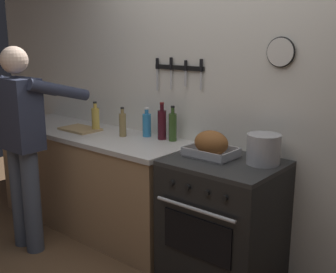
{
  "coord_description": "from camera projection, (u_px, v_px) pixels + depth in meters",
  "views": [
    {
      "loc": [
        1.68,
        -1.36,
        1.73
      ],
      "look_at": [
        -0.17,
        0.85,
        1.04
      ],
      "focal_mm": 44.77,
      "sensor_mm": 36.0,
      "label": 1
    }
  ],
  "objects": [
    {
      "name": "bottle_olive_oil",
      "position": [
        173.0,
        126.0,
        3.39
      ],
      "size": [
        0.06,
        0.06,
        0.29
      ],
      "color": "#385623",
      "rests_on": "counter_block"
    },
    {
      "name": "bottle_vinegar",
      "position": [
        123.0,
        124.0,
        3.55
      ],
      "size": [
        0.06,
        0.06,
        0.25
      ],
      "color": "#997F4C",
      "rests_on": "counter_block"
    },
    {
      "name": "wall_back",
      "position": [
        227.0,
        95.0,
        3.18
      ],
      "size": [
        6.0,
        0.13,
        2.6
      ],
      "color": "white",
      "rests_on": "ground"
    },
    {
      "name": "stove",
      "position": [
        223.0,
        222.0,
        2.97
      ],
      "size": [
        0.76,
        0.67,
        0.9
      ],
      "color": "black",
      "rests_on": "ground"
    },
    {
      "name": "bottle_cooking_oil",
      "position": [
        96.0,
        119.0,
        3.75
      ],
      "size": [
        0.07,
        0.07,
        0.27
      ],
      "color": "gold",
      "rests_on": "counter_block"
    },
    {
      "name": "counter_block",
      "position": [
        92.0,
        179.0,
        3.85
      ],
      "size": [
        2.03,
        0.65,
        0.9
      ],
      "color": "tan",
      "rests_on": "ground"
    },
    {
      "name": "bottle_wine_red",
      "position": [
        162.0,
        124.0,
        3.44
      ],
      "size": [
        0.07,
        0.07,
        0.31
      ],
      "color": "#47141E",
      "rests_on": "counter_block"
    },
    {
      "name": "roasting_pan",
      "position": [
        211.0,
        145.0,
        2.95
      ],
      "size": [
        0.35,
        0.26,
        0.19
      ],
      "color": "#B7B7BC",
      "rests_on": "stove"
    },
    {
      "name": "bottle_dish_soap",
      "position": [
        147.0,
        124.0,
        3.54
      ],
      "size": [
        0.07,
        0.07,
        0.25
      ],
      "color": "#338CCC",
      "rests_on": "counter_block"
    },
    {
      "name": "stock_pot",
      "position": [
        264.0,
        149.0,
        2.78
      ],
      "size": [
        0.23,
        0.23,
        0.2
      ],
      "color": "#B7B7BC",
      "rests_on": "stove"
    },
    {
      "name": "cutting_board",
      "position": [
        80.0,
        129.0,
        3.8
      ],
      "size": [
        0.36,
        0.24,
        0.02
      ],
      "primitive_type": "cube",
      "color": "tan",
      "rests_on": "counter_block"
    },
    {
      "name": "person_cook",
      "position": [
        23.0,
        137.0,
        3.33
      ],
      "size": [
        0.51,
        0.63,
        1.66
      ],
      "rotation": [
        0.0,
        0.0,
        1.7
      ],
      "color": "#4C566B",
      "rests_on": "ground"
    }
  ]
}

